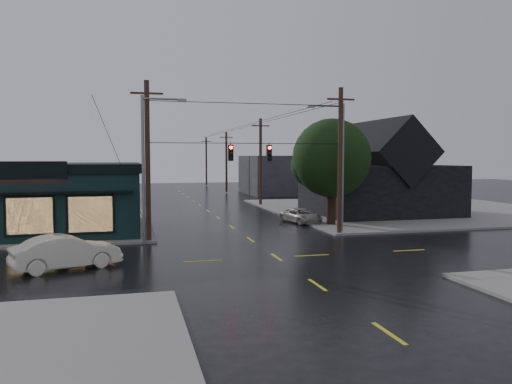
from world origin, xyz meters
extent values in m
plane|color=black|center=(0.00, 0.00, 0.00)|extent=(160.00, 160.00, 0.00)
cube|color=gray|center=(20.00, 20.00, 0.07)|extent=(28.00, 28.00, 0.15)
cube|color=black|center=(-15.00, 13.00, 2.25)|extent=(16.00, 12.00, 4.20)
cube|color=black|center=(-15.00, 13.00, 4.65)|extent=(16.30, 12.30, 0.60)
cube|color=#FF1E14|center=(-15.00, 6.89, 4.60)|extent=(7.00, 0.16, 0.90)
cube|color=black|center=(15.00, 17.00, 2.40)|extent=(12.00, 11.00, 4.50)
cylinder|color=black|center=(7.70, 10.83, 2.05)|extent=(0.70, 0.70, 3.79)
sphere|color=black|center=(7.70, 10.83, 5.33)|extent=(6.16, 6.16, 6.16)
cylinder|color=black|center=(0.00, 6.50, 6.30)|extent=(13.00, 0.04, 0.04)
cube|color=#312824|center=(-14.00, 40.00, 2.20)|extent=(12.00, 10.00, 4.40)
cube|color=#2A2A30|center=(16.00, 45.00, 2.80)|extent=(14.00, 12.00, 5.60)
imported|color=silver|center=(-10.64, -0.19, 0.83)|extent=(5.31, 3.43, 1.65)
imported|color=#B8B2AA|center=(6.00, 13.06, 0.59)|extent=(2.90, 4.60, 1.18)
camera|label=1|loc=(-7.64, -25.46, 5.39)|focal=35.00mm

